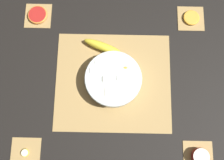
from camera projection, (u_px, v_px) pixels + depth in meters
name	position (u px, v px, depth m)	size (l,w,h in m)	color
ground_plane	(112.00, 82.00, 1.14)	(6.00, 6.00, 0.00)	black
bamboo_mat_center	(112.00, 82.00, 1.13)	(0.50, 0.44, 0.01)	#A8844C
coaster_mat_near_left	(24.00, 153.00, 1.07)	(0.12, 0.12, 0.01)	#A8844C
coaster_mat_near_right	(197.00, 156.00, 1.06)	(0.12, 0.12, 0.01)	#A8844C
coaster_mat_far_left	(37.00, 16.00, 1.21)	(0.12, 0.12, 0.01)	#A8844C
coaster_mat_far_right	(190.00, 18.00, 1.20)	(0.12, 0.12, 0.01)	#A8844C
fruit_salad_bowl	(112.00, 79.00, 1.09)	(0.24, 0.24, 0.07)	silver
whole_banana	(102.00, 47.00, 1.15)	(0.18, 0.10, 0.04)	yellow
apple_half	(199.00, 156.00, 1.04)	(0.07, 0.07, 0.04)	#B72D23
orange_slice_whole	(190.00, 18.00, 1.20)	(0.07, 0.07, 0.01)	#F9A338
banana_coin_single	(24.00, 153.00, 1.06)	(0.03, 0.03, 0.01)	#F7EFC6
grapefruit_slice	(36.00, 15.00, 1.20)	(0.09, 0.09, 0.01)	#B2231E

